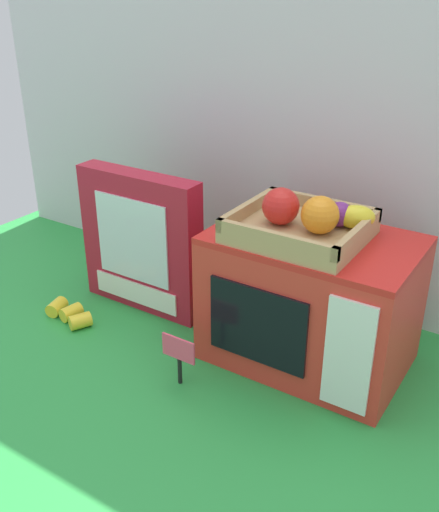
{
  "coord_description": "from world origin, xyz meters",
  "views": [
    {
      "loc": [
        0.59,
        -0.88,
        0.69
      ],
      "look_at": [
        0.01,
        0.02,
        0.17
      ],
      "focal_mm": 41.17,
      "sensor_mm": 36.0,
      "label": 1
    }
  ],
  "objects_px": {
    "cookie_set_box": "(141,242)",
    "loose_toy_banana": "(69,313)",
    "toy_microwave": "(310,300)",
    "price_sign": "(179,353)",
    "food_groups_crate": "(305,223)"
  },
  "relations": [
    {
      "from": "cookie_set_box",
      "to": "loose_toy_banana",
      "type": "xyz_separation_m",
      "value": [
        -0.1,
        -0.14,
        -0.14
      ]
    },
    {
      "from": "toy_microwave",
      "to": "loose_toy_banana",
      "type": "bearing_deg",
      "value": -162.67
    },
    {
      "from": "price_sign",
      "to": "food_groups_crate",
      "type": "bearing_deg",
      "value": 52.53
    },
    {
      "from": "cookie_set_box",
      "to": "price_sign",
      "type": "distance_m",
      "value": 0.32
    },
    {
      "from": "loose_toy_banana",
      "to": "toy_microwave",
      "type": "bearing_deg",
      "value": 17.33
    },
    {
      "from": "toy_microwave",
      "to": "cookie_set_box",
      "type": "relative_size",
      "value": 1.18
    },
    {
      "from": "toy_microwave",
      "to": "cookie_set_box",
      "type": "bearing_deg",
      "value": -178.11
    },
    {
      "from": "cookie_set_box",
      "to": "loose_toy_banana",
      "type": "bearing_deg",
      "value": -123.88
    },
    {
      "from": "toy_microwave",
      "to": "food_groups_crate",
      "type": "xyz_separation_m",
      "value": [
        -0.02,
        -0.01,
        0.16
      ]
    },
    {
      "from": "cookie_set_box",
      "to": "loose_toy_banana",
      "type": "height_order",
      "value": "cookie_set_box"
    },
    {
      "from": "toy_microwave",
      "to": "food_groups_crate",
      "type": "distance_m",
      "value": 0.16
    },
    {
      "from": "food_groups_crate",
      "to": "cookie_set_box",
      "type": "xyz_separation_m",
      "value": [
        -0.39,
        -0.0,
        -0.13
      ]
    },
    {
      "from": "loose_toy_banana",
      "to": "price_sign",
      "type": "bearing_deg",
      "value": -8.11
    },
    {
      "from": "toy_microwave",
      "to": "food_groups_crate",
      "type": "height_order",
      "value": "food_groups_crate"
    },
    {
      "from": "food_groups_crate",
      "to": "loose_toy_banana",
      "type": "height_order",
      "value": "food_groups_crate"
    }
  ]
}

